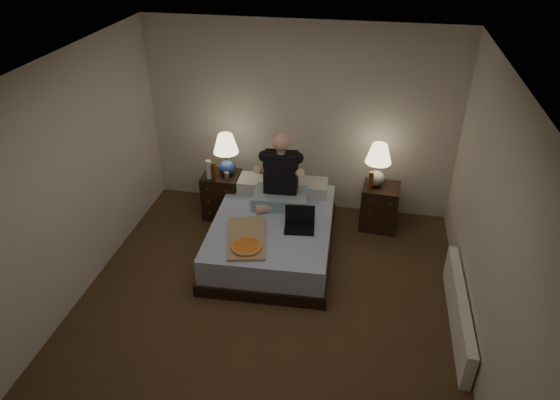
% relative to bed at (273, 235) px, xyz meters
% --- Properties ---
extents(floor, '(4.00, 4.50, 0.00)m').
position_rel_bed_xyz_m(floor, '(0.13, -1.08, -0.23)').
color(floor, '#523923').
rests_on(floor, ground).
extents(ceiling, '(4.00, 4.50, 0.00)m').
position_rel_bed_xyz_m(ceiling, '(0.13, -1.08, 2.27)').
color(ceiling, white).
rests_on(ceiling, ground).
extents(wall_back, '(4.00, 0.00, 2.50)m').
position_rel_bed_xyz_m(wall_back, '(0.13, 1.17, 1.02)').
color(wall_back, beige).
rests_on(wall_back, ground).
extents(wall_left, '(0.00, 4.50, 2.50)m').
position_rel_bed_xyz_m(wall_left, '(-1.87, -1.08, 1.02)').
color(wall_left, beige).
rests_on(wall_left, ground).
extents(wall_right, '(0.00, 4.50, 2.50)m').
position_rel_bed_xyz_m(wall_right, '(2.13, -1.08, 1.02)').
color(wall_right, beige).
rests_on(wall_right, ground).
extents(bed, '(1.44, 1.88, 0.46)m').
position_rel_bed_xyz_m(bed, '(0.00, 0.00, 0.00)').
color(bed, '#5A77B5').
rests_on(bed, floor).
extents(nightstand_left, '(0.47, 0.43, 0.61)m').
position_rel_bed_xyz_m(nightstand_left, '(-0.82, 0.69, 0.08)').
color(nightstand_left, black).
rests_on(nightstand_left, floor).
extents(nightstand_right, '(0.48, 0.44, 0.59)m').
position_rel_bed_xyz_m(nightstand_right, '(1.24, 0.79, 0.07)').
color(nightstand_right, black).
rests_on(nightstand_right, floor).
extents(lamp_left, '(0.35, 0.35, 0.56)m').
position_rel_bed_xyz_m(lamp_left, '(-0.74, 0.71, 0.66)').
color(lamp_left, navy).
rests_on(lamp_left, nightstand_left).
extents(lamp_right, '(0.33, 0.33, 0.56)m').
position_rel_bed_xyz_m(lamp_right, '(1.16, 0.82, 0.65)').
color(lamp_right, gray).
rests_on(lamp_right, nightstand_right).
extents(water_bottle, '(0.07, 0.07, 0.25)m').
position_rel_bed_xyz_m(water_bottle, '(-0.94, 0.56, 0.51)').
color(water_bottle, silver).
rests_on(water_bottle, nightstand_left).
extents(soda_can, '(0.07, 0.07, 0.10)m').
position_rel_bed_xyz_m(soda_can, '(-0.71, 0.59, 0.43)').
color(soda_can, '#B1B1AC').
rests_on(soda_can, nightstand_left).
extents(beer_bottle_left, '(0.06, 0.06, 0.23)m').
position_rel_bed_xyz_m(beer_bottle_left, '(-0.87, 0.56, 0.50)').
color(beer_bottle_left, '#55250C').
rests_on(beer_bottle_left, nightstand_left).
extents(beer_bottle_right, '(0.06, 0.06, 0.23)m').
position_rel_bed_xyz_m(beer_bottle_right, '(1.10, 0.71, 0.48)').
color(beer_bottle_right, '#63320E').
rests_on(beer_bottle_right, nightstand_right).
extents(person, '(0.69, 0.55, 0.93)m').
position_rel_bed_xyz_m(person, '(0.03, 0.36, 0.69)').
color(person, black).
rests_on(person, bed).
extents(laptop, '(0.37, 0.32, 0.24)m').
position_rel_bed_xyz_m(laptop, '(0.34, -0.15, 0.35)').
color(laptop, black).
rests_on(laptop, bed).
extents(pizza_box, '(0.56, 0.83, 0.08)m').
position_rel_bed_xyz_m(pizza_box, '(-0.15, -0.64, 0.27)').
color(pizza_box, tan).
rests_on(pizza_box, bed).
extents(radiator, '(0.10, 1.60, 0.40)m').
position_rel_bed_xyz_m(radiator, '(2.06, -0.87, -0.03)').
color(radiator, white).
rests_on(radiator, floor).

